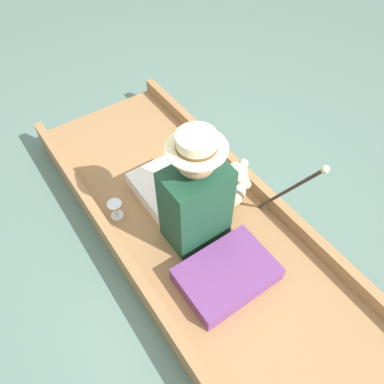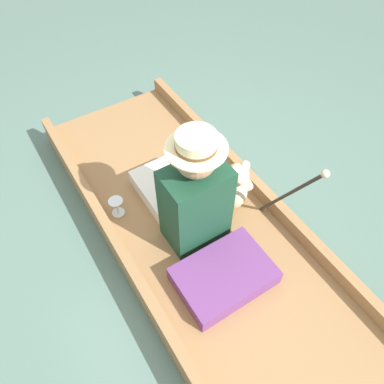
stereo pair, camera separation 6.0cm
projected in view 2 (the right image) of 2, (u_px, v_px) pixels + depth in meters
The scene contains 7 objects.
ground_plane at pixel (193, 233), 2.52m from camera, with size 16.00×16.00×0.00m, color slate.
punt_boat at pixel (193, 227), 2.45m from camera, with size 1.05×2.74×0.25m.
seat_cushion at pixel (224, 276), 2.11m from camera, with size 0.53×0.37×0.11m.
seated_person at pixel (189, 194), 2.15m from camera, with size 0.36×0.75×0.82m.
teddy_bear at pixel (235, 188), 2.34m from camera, with size 0.28×0.16×0.40m.
wine_glass at pixel (116, 204), 2.37m from camera, with size 0.09×0.09×0.13m.
walking_cane at pixel (295, 190), 2.04m from camera, with size 0.04×0.37×0.69m.
Camera 2 is at (-0.74, -1.15, 2.13)m, focal length 35.00 mm.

